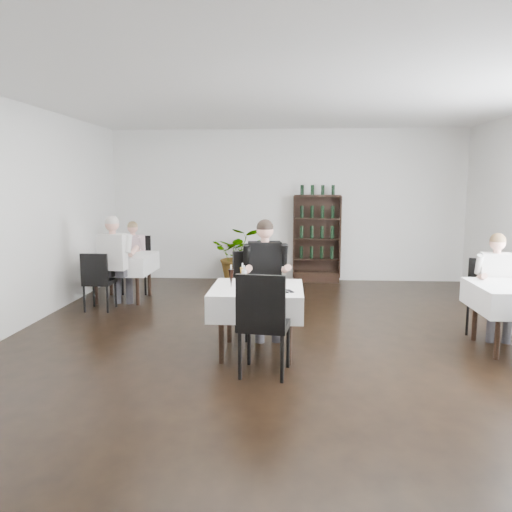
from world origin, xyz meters
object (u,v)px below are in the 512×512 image
Objects in this scene: wine_shelf at (317,239)px; potted_tree at (239,255)px; diner_main at (266,269)px; main_table at (257,300)px.

potted_tree is at bearing -172.69° from wine_shelf.
wine_shelf is at bearing 77.02° from diner_main.
diner_main is at bearing -78.80° from potted_tree.
wine_shelf reaches higher than main_table.
main_table is 0.69× the size of diner_main.
wine_shelf is 3.73m from diner_main.
diner_main reaches higher than main_table.
wine_shelf is 1.56m from potted_tree.
main_table is 0.72m from diner_main.
potted_tree is at bearing 101.20° from diner_main.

